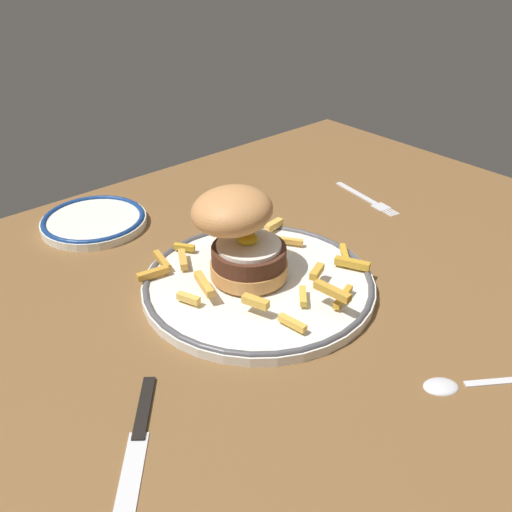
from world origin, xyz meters
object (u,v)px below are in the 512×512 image
object	(u,v)px
dinner_plate	(256,282)
spoon	(456,383)
burger	(239,232)
side_plate	(94,221)
knife	(138,436)
fork	(367,199)

from	to	relation	value
dinner_plate	spoon	size ratio (longest dim) A/B	2.45
burger	side_plate	distance (cm)	27.95
burger	side_plate	world-z (taller)	burger
dinner_plate	spoon	bearing A→B (deg)	-82.49
knife	fork	bearing A→B (deg)	18.49
side_plate	knife	distance (cm)	42.83
spoon	burger	bearing A→B (deg)	98.65
dinner_plate	knife	world-z (taller)	dinner_plate
side_plate	knife	xyz separation A→B (cm)	(-16.40, -39.57, -0.57)
dinner_plate	spoon	world-z (taller)	dinner_plate
burger	spoon	size ratio (longest dim) A/B	1.20
burger	spoon	distance (cm)	29.64
dinner_plate	side_plate	world-z (taller)	same
side_plate	knife	bearing A→B (deg)	-112.51
burger	spoon	world-z (taller)	burger
dinner_plate	side_plate	distance (cm)	29.40
spoon	knife	bearing A→B (deg)	150.91
side_plate	fork	size ratio (longest dim) A/B	1.09
burger	spoon	bearing A→B (deg)	-81.35
burger	side_plate	xyz separation A→B (cm)	(-6.68, 26.34, -6.53)
fork	side_plate	bearing A→B (deg)	150.73
knife	dinner_plate	bearing A→B (deg)	24.98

